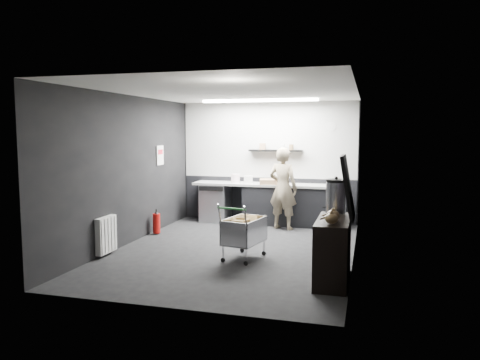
# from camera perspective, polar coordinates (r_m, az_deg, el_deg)

# --- Properties ---
(floor) EXTENTS (5.50, 5.50, 0.00)m
(floor) POSITION_cam_1_polar(r_m,az_deg,el_deg) (8.17, -0.70, -8.55)
(floor) COLOR black
(floor) RESTS_ON ground
(ceiling) EXTENTS (5.50, 5.50, 0.00)m
(ceiling) POSITION_cam_1_polar(r_m,az_deg,el_deg) (7.94, -0.72, 10.68)
(ceiling) COLOR white
(ceiling) RESTS_ON wall_back
(wall_back) EXTENTS (5.50, 0.00, 5.50)m
(wall_back) POSITION_cam_1_polar(r_m,az_deg,el_deg) (10.60, 3.43, 2.19)
(wall_back) COLOR black
(wall_back) RESTS_ON floor
(wall_front) EXTENTS (5.50, 0.00, 5.50)m
(wall_front) POSITION_cam_1_polar(r_m,az_deg,el_deg) (5.37, -8.90, -1.59)
(wall_front) COLOR black
(wall_front) RESTS_ON floor
(wall_left) EXTENTS (0.00, 5.50, 5.50)m
(wall_left) POSITION_cam_1_polar(r_m,az_deg,el_deg) (8.71, -13.45, 1.21)
(wall_left) COLOR black
(wall_left) RESTS_ON floor
(wall_right) EXTENTS (0.00, 5.50, 5.50)m
(wall_right) POSITION_cam_1_polar(r_m,az_deg,el_deg) (7.63, 13.87, 0.54)
(wall_right) COLOR black
(wall_right) RESTS_ON floor
(kitchen_wall_panel) EXTENTS (3.95, 0.02, 1.70)m
(kitchen_wall_panel) POSITION_cam_1_polar(r_m,az_deg,el_deg) (10.56, 3.43, 4.89)
(kitchen_wall_panel) COLOR #BABAB5
(kitchen_wall_panel) RESTS_ON wall_back
(dado_panel) EXTENTS (3.95, 0.02, 1.00)m
(dado_panel) POSITION_cam_1_polar(r_m,az_deg,el_deg) (10.67, 3.38, -2.38)
(dado_panel) COLOR black
(dado_panel) RESTS_ON wall_back
(floating_shelf) EXTENTS (1.20, 0.22, 0.04)m
(floating_shelf) POSITION_cam_1_polar(r_m,az_deg,el_deg) (10.42, 4.37, 3.60)
(floating_shelf) COLOR black
(floating_shelf) RESTS_ON wall_back
(wall_clock) EXTENTS (0.20, 0.03, 0.20)m
(wall_clock) POSITION_cam_1_polar(r_m,az_deg,el_deg) (10.35, 11.08, 6.43)
(wall_clock) COLOR silver
(wall_clock) RESTS_ON wall_back
(poster) EXTENTS (0.02, 0.30, 0.40)m
(poster) POSITION_cam_1_polar(r_m,az_deg,el_deg) (9.84, -9.73, 2.99)
(poster) COLOR white
(poster) RESTS_ON wall_left
(poster_red_band) EXTENTS (0.02, 0.22, 0.10)m
(poster_red_band) POSITION_cam_1_polar(r_m,az_deg,el_deg) (9.84, -9.71, 3.39)
(poster_red_band) COLOR red
(poster_red_band) RESTS_ON poster
(radiator) EXTENTS (0.10, 0.50, 0.60)m
(radiator) POSITION_cam_1_polar(r_m,az_deg,el_deg) (8.06, -16.01, -6.44)
(radiator) COLOR silver
(radiator) RESTS_ON wall_left
(ceiling_strip) EXTENTS (2.40, 0.20, 0.04)m
(ceiling_strip) POSITION_cam_1_polar(r_m,az_deg,el_deg) (9.72, 2.36, 9.64)
(ceiling_strip) COLOR white
(ceiling_strip) RESTS_ON ceiling
(prep_counter) EXTENTS (3.20, 0.61, 0.90)m
(prep_counter) POSITION_cam_1_polar(r_m,az_deg,el_deg) (10.35, 3.75, -2.88)
(prep_counter) COLOR black
(prep_counter) RESTS_ON floor
(person) EXTENTS (0.72, 0.57, 1.72)m
(person) POSITION_cam_1_polar(r_m,az_deg,el_deg) (9.79, 5.26, -1.02)
(person) COLOR #C1B799
(person) RESTS_ON floor
(shopping_cart) EXTENTS (0.64, 0.91, 0.90)m
(shopping_cart) POSITION_cam_1_polar(r_m,az_deg,el_deg) (7.55, 0.47, -6.45)
(shopping_cart) COLOR silver
(shopping_cart) RESTS_ON floor
(sideboard) EXTENTS (0.49, 1.16, 1.73)m
(sideboard) POSITION_cam_1_polar(r_m,az_deg,el_deg) (6.56, 11.40, -7.34)
(sideboard) COLOR black
(sideboard) RESTS_ON floor
(fire_extinguisher) EXTENTS (0.15, 0.15, 0.48)m
(fire_extinguisher) POSITION_cam_1_polar(r_m,az_deg,el_deg) (9.50, -10.14, -5.13)
(fire_extinguisher) COLOR #B40F0C
(fire_extinguisher) RESTS_ON floor
(cardboard_box) EXTENTS (0.59, 0.49, 0.10)m
(cardboard_box) POSITION_cam_1_polar(r_m,az_deg,el_deg) (10.23, 3.91, -0.19)
(cardboard_box) COLOR #967150
(cardboard_box) RESTS_ON prep_counter
(pink_tub) EXTENTS (0.19, 0.19, 0.19)m
(pink_tub) POSITION_cam_1_polar(r_m,az_deg,el_deg) (10.47, -0.56, 0.21)
(pink_tub) COLOR #F5D5DC
(pink_tub) RESTS_ON prep_counter
(white_container) EXTENTS (0.22, 0.19, 0.17)m
(white_container) POSITION_cam_1_polar(r_m,az_deg,el_deg) (10.35, 1.01, 0.06)
(white_container) COLOR silver
(white_container) RESTS_ON prep_counter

